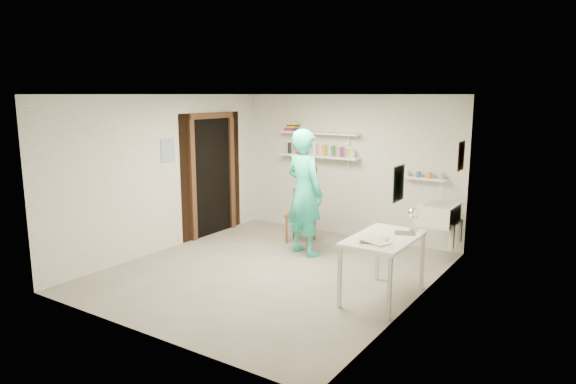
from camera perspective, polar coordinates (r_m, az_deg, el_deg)
The scene contains 27 objects.
floor at distance 7.17m, azimuth -1.78°, elevation -8.86°, with size 4.00×4.50×0.02m, color slate.
ceiling at distance 6.75m, azimuth -1.90°, elevation 10.88°, with size 4.00×4.50×0.02m, color silver.
wall_back at distance 8.78m, azimuth 6.70°, elevation 2.87°, with size 4.00×0.02×2.40m, color silver.
wall_front at distance 5.21m, azimuth -16.31°, elevation -2.96°, with size 4.00×0.02×2.40m, color silver.
wall_left at distance 8.16m, azimuth -13.46°, elevation 2.05°, with size 0.02×4.50×2.40m, color silver.
wall_right at distance 5.95m, azimuth 14.21°, elevation -1.18°, with size 0.02×4.50×2.40m, color silver.
doorway_recess at distance 8.92m, azimuth -8.42°, elevation 1.66°, with size 0.02×0.90×2.00m, color black.
corridor_box at distance 9.40m, azimuth -11.67°, elevation 2.32°, with size 1.40×1.50×2.10m, color brown.
door_lintel at distance 8.81m, azimuth -8.51°, elevation 8.40°, with size 0.06×1.05×0.10m, color brown.
door_jamb_near at distance 8.55m, azimuth -10.54°, elevation 1.19°, with size 0.06×0.10×2.00m, color brown.
door_jamb_far at distance 9.28m, azimuth -6.27°, elevation 2.06°, with size 0.06×0.10×2.00m, color brown.
shelf_lower at distance 8.88m, azimuth 3.45°, elevation 3.99°, with size 1.50×0.22×0.03m, color white.
shelf_upper at distance 8.84m, azimuth 3.48°, elevation 6.56°, with size 1.50×0.22×0.03m, color white.
ledge_shelf at distance 8.19m, azimuth 14.86°, elevation 1.45°, with size 0.70×0.14×0.03m, color white.
poster_left at distance 8.14m, azimuth -13.21°, elevation 4.52°, with size 0.01×0.28×0.36m, color #334C7F.
poster_right_a at distance 7.61m, azimuth 18.68°, elevation 3.81°, with size 0.01×0.34×0.42m, color #995933.
poster_right_b at distance 5.39m, azimuth 12.20°, elevation 0.94°, with size 0.01×0.30×0.38m, color #3F724C.
belfast_sink at distance 7.71m, azimuth 16.40°, elevation -2.38°, with size 0.48×0.60×0.30m, color white.
man at distance 7.69m, azimuth 1.83°, elevation -0.05°, with size 0.70×0.46×1.91m, color #27C4A8.
wall_clock at distance 7.85m, azimuth 2.28°, elevation 2.51°, with size 0.34×0.34×0.04m, color beige.
wooden_chair at distance 8.42m, azimuth 1.43°, elevation -2.55°, with size 0.43×0.41×0.91m, color brown.
work_table at distance 6.25m, azimuth 10.51°, elevation -8.25°, with size 0.68×1.14×0.76m, color white.
desk_lamp at distance 6.44m, azimuth 13.81°, elevation -2.29°, with size 0.14×0.14×0.14m, color silver.
spray_cans at distance 8.87m, azimuth 3.46°, elevation 4.63°, with size 1.29×0.06×0.17m.
book_stack at distance 9.12m, azimuth 0.41°, elevation 7.25°, with size 0.26×0.14×0.14m.
ledge_pots at distance 8.18m, azimuth 14.88°, elevation 1.86°, with size 0.48×0.07×0.09m.
papers at distance 6.14m, azimuth 10.63°, elevation -4.82°, with size 0.30×0.22×0.02m.
Camera 1 is at (3.89, -5.51, 2.40)m, focal length 32.00 mm.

